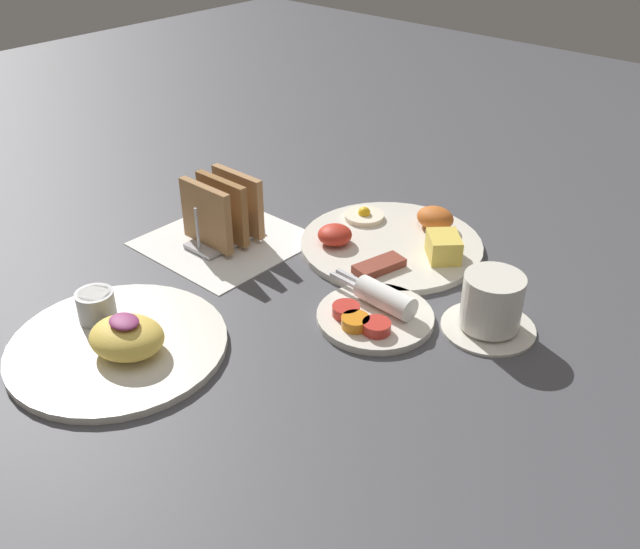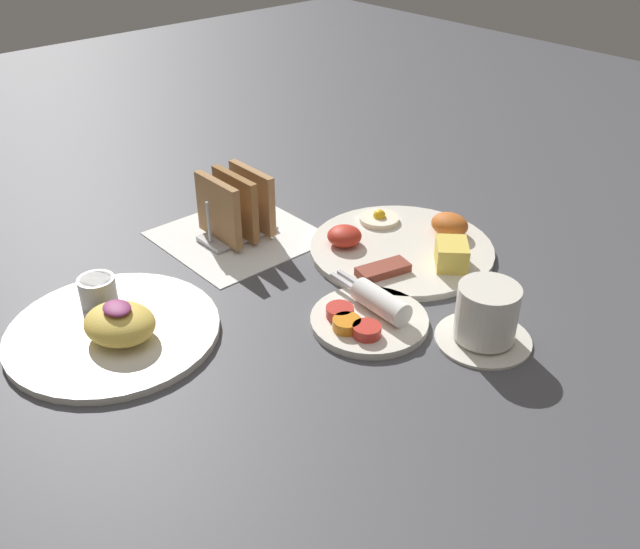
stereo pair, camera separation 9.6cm
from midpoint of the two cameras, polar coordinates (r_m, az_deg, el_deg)
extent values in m
plane|color=#47474C|center=(1.00, -1.43, -0.86)|extent=(3.00, 3.00, 0.00)
cube|color=white|center=(1.12, -4.16, 3.05)|extent=(0.22, 0.22, 0.00)
cylinder|color=silver|center=(1.09, 9.06, 1.97)|extent=(0.28, 0.28, 0.01)
cube|color=#E5C64C|center=(1.04, 13.11, 1.52)|extent=(0.07, 0.07, 0.04)
ellipsoid|color=#C66023|center=(1.12, 12.77, 3.86)|extent=(0.06, 0.05, 0.03)
cylinder|color=#F4EACC|center=(1.15, 7.16, 4.37)|extent=(0.06, 0.06, 0.01)
sphere|color=yellow|center=(1.15, 7.18, 4.63)|extent=(0.02, 0.02, 0.02)
ellipsoid|color=red|center=(1.07, 4.57, 3.02)|extent=(0.05, 0.05, 0.03)
cube|color=brown|center=(1.01, 7.80, 0.31)|extent=(0.05, 0.08, 0.01)
cylinder|color=silver|center=(0.92, 6.96, -3.79)|extent=(0.15, 0.15, 0.01)
cylinder|color=red|center=(0.91, 4.62, -3.09)|extent=(0.04, 0.04, 0.01)
cylinder|color=orange|center=(0.89, 5.26, -4.06)|extent=(0.04, 0.04, 0.01)
cylinder|color=red|center=(0.88, 6.90, -4.57)|extent=(0.04, 0.04, 0.01)
cylinder|color=white|center=(0.92, 7.88, -2.29)|extent=(0.09, 0.04, 0.03)
cube|color=silver|center=(0.96, 4.79, -0.68)|extent=(0.05, 0.01, 0.00)
cube|color=silver|center=(0.96, 5.31, -0.45)|extent=(0.05, 0.01, 0.00)
cylinder|color=silver|center=(0.92, -13.36, -4.57)|extent=(0.27, 0.27, 0.01)
ellipsoid|color=#EAC651|center=(0.89, -12.78, -3.96)|extent=(0.11, 0.10, 0.04)
ellipsoid|color=#8C3366|center=(0.87, -12.96, -2.73)|extent=(0.04, 0.03, 0.01)
cylinder|color=#99999E|center=(0.96, -14.64, -1.43)|extent=(0.05, 0.05, 0.04)
cylinder|color=white|center=(0.95, -14.77, -0.62)|extent=(0.04, 0.04, 0.01)
cube|color=#B7B7BC|center=(1.12, -4.17, 3.25)|extent=(0.06, 0.12, 0.01)
cube|color=#A87A4C|center=(1.08, -5.62, 5.09)|extent=(0.10, 0.01, 0.10)
cube|color=olive|center=(1.09, -4.27, 5.60)|extent=(0.10, 0.01, 0.10)
cube|color=#AC7E50|center=(1.11, -2.96, 6.09)|extent=(0.10, 0.01, 0.10)
cylinder|color=#B7B7BC|center=(1.07, -6.52, 4.05)|extent=(0.01, 0.01, 0.07)
cylinder|color=#B7B7BC|center=(1.13, -2.07, 5.75)|extent=(0.01, 0.01, 0.07)
cylinder|color=silver|center=(0.92, 15.87, -5.01)|extent=(0.12, 0.12, 0.01)
cylinder|color=silver|center=(0.90, 16.22, -3.01)|extent=(0.08, 0.08, 0.07)
cylinder|color=#381E0F|center=(0.88, 16.51, -1.40)|extent=(0.06, 0.06, 0.01)
camera|label=1|loc=(0.05, -87.14, 1.76)|focal=40.00mm
camera|label=2|loc=(0.05, 92.86, -1.76)|focal=40.00mm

